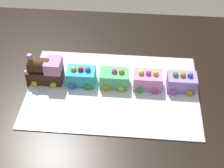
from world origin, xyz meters
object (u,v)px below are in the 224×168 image
at_px(dining_table, 130,109).
at_px(cake_car_gondola_turquoise, 81,76).
at_px(cake_locomotive, 44,70).
at_px(cake_car_hopper_mint_green, 114,78).
at_px(cake_car_caboose_lavender, 181,82).
at_px(cake_car_tanker_bubblegum, 147,80).

height_order(dining_table, cake_car_gondola_turquoise, cake_car_gondola_turquoise).
relative_size(cake_locomotive, cake_car_gondola_turquoise, 1.40).
height_order(dining_table, cake_car_hopper_mint_green, cake_car_hopper_mint_green).
bearing_deg(dining_table, cake_car_gondola_turquoise, 175.58).
bearing_deg(cake_car_caboose_lavender, cake_car_hopper_mint_green, 180.00).
xyz_separation_m(cake_car_hopper_mint_green, cake_car_caboose_lavender, (0.24, 0.00, 0.00)).
distance_m(cake_car_gondola_turquoise, cake_car_hopper_mint_green, 0.12).
bearing_deg(dining_table, cake_car_caboose_lavender, 4.64).
relative_size(cake_car_hopper_mint_green, cake_car_caboose_lavender, 1.00).
xyz_separation_m(dining_table, cake_car_gondola_turquoise, (-0.18, 0.01, 0.14)).
relative_size(dining_table, cake_locomotive, 10.00).
bearing_deg(cake_car_hopper_mint_green, cake_locomotive, -180.00).
relative_size(cake_car_gondola_turquoise, cake_car_caboose_lavender, 1.00).
height_order(cake_car_hopper_mint_green, cake_car_tanker_bubblegum, same).
relative_size(dining_table, cake_car_caboose_lavender, 14.00).
xyz_separation_m(dining_table, cake_locomotive, (-0.31, 0.01, 0.16)).
distance_m(dining_table, cake_car_gondola_turquoise, 0.23).
distance_m(dining_table, cake_car_tanker_bubblegum, 0.15).
xyz_separation_m(cake_locomotive, cake_car_caboose_lavender, (0.48, 0.00, -0.02)).
bearing_deg(cake_car_hopper_mint_green, cake_car_tanker_bubblegum, 0.00).
distance_m(dining_table, cake_car_caboose_lavender, 0.22).
bearing_deg(cake_locomotive, cake_car_tanker_bubblegum, 0.00).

